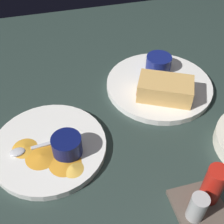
{
  "coord_description": "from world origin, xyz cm",
  "views": [
    {
      "loc": [
        23.84,
        48.86,
        49.53
      ],
      "look_at": [
        11.76,
        4.16,
        3.0
      ],
      "focal_mm": 46.22,
      "sensor_mm": 36.0,
      "label": 1
    }
  ],
  "objects": [
    {
      "name": "sandwich_half_near",
      "position": [
        -2.5,
        0.82,
        4.0
      ],
      "size": [
        15.03,
        12.68,
        4.8
      ],
      "color": "tan",
      "rests_on": "plate_sandwich_main"
    },
    {
      "name": "plantain_chip_scatter",
      "position": [
        27.04,
        12.37,
        1.9
      ],
      "size": [
        15.94,
        14.37,
        0.6
      ],
      "color": "orange",
      "rests_on": "plate_chips_companion"
    },
    {
      "name": "condiment_caddy",
      "position": [
        1.88,
        29.06,
        3.41
      ],
      "size": [
        9.0,
        9.0,
        9.5
      ],
      "color": "brown",
      "rests_on": "ground_plane"
    },
    {
      "name": "spoon_by_dark_ramekin",
      "position": [
        -3.51,
        -5.02,
        1.96
      ],
      "size": [
        4.54,
        9.82,
        0.8
      ],
      "color": "silver",
      "rests_on": "plate_sandwich_main"
    },
    {
      "name": "plate_sandwich_main",
      "position": [
        -3.33,
        -4.33,
        0.8
      ],
      "size": [
        27.47,
        27.47,
        1.6
      ],
      "primitive_type": "cylinder",
      "color": "white",
      "rests_on": "ground_plane"
    },
    {
      "name": "ground_plane",
      "position": [
        0.0,
        0.0,
        -1.5
      ],
      "size": [
        110.0,
        110.0,
        3.0
      ],
      "primitive_type": "cube",
      "color": "#283833"
    },
    {
      "name": "plate_chips_companion",
      "position": [
        26.85,
        8.65,
        0.8
      ],
      "size": [
        24.36,
        24.36,
        1.6
      ],
      "primitive_type": "cylinder",
      "color": "white",
      "rests_on": "ground_plane"
    },
    {
      "name": "ramekin_dark_sauce",
      "position": [
        -5.24,
        -10.21,
        3.69
      ],
      "size": [
        6.82,
        6.82,
        3.88
      ],
      "color": "navy",
      "rests_on": "plate_sandwich_main"
    },
    {
      "name": "spoon_by_gravy_ramekin",
      "position": [
        31.92,
        9.16,
        1.96
      ],
      "size": [
        9.95,
        2.51,
        0.8
      ],
      "color": "silver",
      "rests_on": "plate_chips_companion"
    },
    {
      "name": "ramekin_light_gravy",
      "position": [
        23.19,
        11.69,
        3.87
      ],
      "size": [
        6.12,
        6.12,
        4.24
      ],
      "color": "#0C144C",
      "rests_on": "plate_chips_companion"
    }
  ]
}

